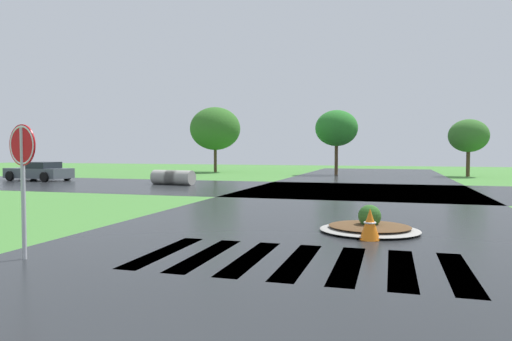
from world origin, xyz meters
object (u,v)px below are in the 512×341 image
Objects in this scene: median_island at (369,227)px; car_blue_compact at (39,172)px; traffic_cone at (370,224)px; stop_sign at (23,159)px; drainage_pipe_stack at (173,177)px.

median_island is 26.25m from car_blue_compact.
car_blue_compact is 26.85m from traffic_cone.
stop_sign is 0.53× the size of car_blue_compact.
car_blue_compact reaches higher than traffic_cone.
drainage_pipe_stack is 18.42m from traffic_cone.
car_blue_compact is at bearing 148.03° from median_island.
median_island is 17.62m from drainage_pipe_stack.
stop_sign is at bearing 137.16° from car_blue_compact.
median_island is at bearing 52.04° from stop_sign.
stop_sign is at bearing -148.51° from traffic_cone.
median_island is (6.01, 4.73, -1.72)m from stop_sign.
stop_sign reaches higher than car_blue_compact.
median_island is 0.87× the size of drainage_pipe_stack.
stop_sign is 7.27m from traffic_cone.
car_blue_compact is 1.68× the size of drainage_pipe_stack.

